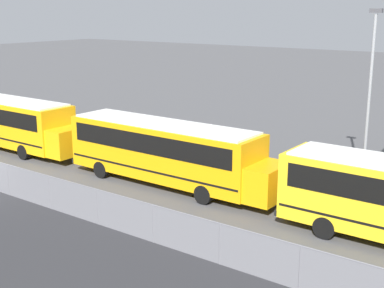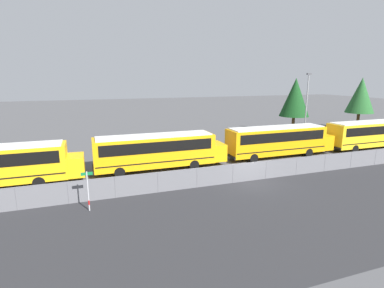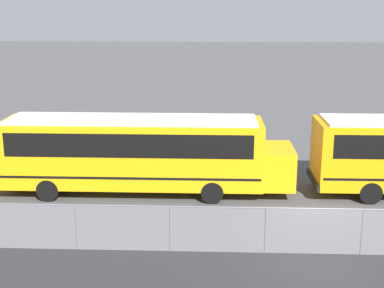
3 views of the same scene
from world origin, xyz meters
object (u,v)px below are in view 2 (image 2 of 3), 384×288
at_px(school_bus_4, 371,133).
at_px(tree_1, 361,95).
at_px(school_bus_2, 158,149).
at_px(street_sign, 88,190).
at_px(tree_0, 295,97).
at_px(light_pole, 306,105).
at_px(school_bus_3, 278,139).

relative_size(school_bus_4, tree_1, 1.47).
relative_size(school_bus_2, school_bus_4, 1.00).
relative_size(school_bus_4, street_sign, 4.67).
xyz_separation_m(school_bus_4, tree_0, (-2.60, 10.96, 3.49)).
height_order(school_bus_4, tree_1, tree_1).
bearing_deg(street_sign, tree_0, 31.56).
bearing_deg(school_bus_4, light_pole, 127.16).
bearing_deg(tree_1, school_bus_2, -163.74).
bearing_deg(school_bus_2, street_sign, -130.82).
bearing_deg(school_bus_3, light_pole, 35.29).
height_order(school_bus_2, school_bus_4, same).
bearing_deg(light_pole, tree_1, 17.02).
relative_size(school_bus_4, tree_0, 1.48).
distance_m(school_bus_3, tree_0, 15.07).
xyz_separation_m(school_bus_2, school_bus_3, (13.00, 0.22, 0.00)).
bearing_deg(light_pole, school_bus_2, -164.25).
height_order(school_bus_2, school_bus_3, same).
bearing_deg(street_sign, tree_1, 22.80).
bearing_deg(school_bus_4, school_bus_2, 179.76).
distance_m(school_bus_4, tree_1, 14.39).
relative_size(street_sign, tree_1, 0.32).
xyz_separation_m(school_bus_2, street_sign, (-6.12, -7.09, -0.51)).
xyz_separation_m(school_bus_3, school_bus_4, (12.69, -0.33, 0.00)).
bearing_deg(street_sign, light_pole, 25.59).
distance_m(light_pole, tree_1, 14.61).
xyz_separation_m(school_bus_4, light_pole, (-4.59, 6.06, 2.88)).
bearing_deg(school_bus_3, tree_1, 24.40).
bearing_deg(tree_0, school_bus_2, -154.82).
distance_m(school_bus_2, street_sign, 9.38).
bearing_deg(school_bus_3, street_sign, -159.09).
height_order(school_bus_2, street_sign, school_bus_2).
xyz_separation_m(street_sign, tree_1, (41.17, 17.31, 4.09)).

